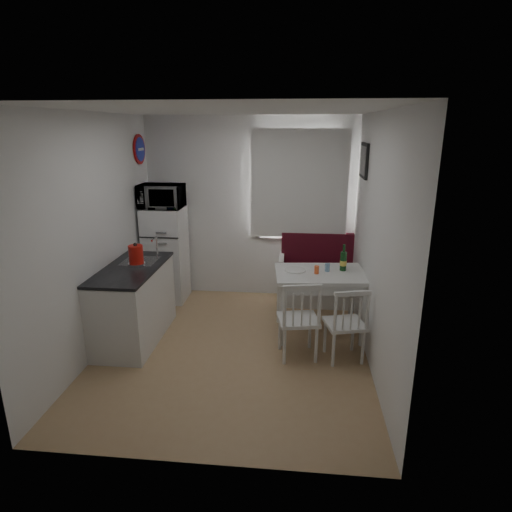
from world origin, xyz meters
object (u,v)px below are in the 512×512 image
Objects in this scene: chair_right at (346,317)px; bench at (326,280)px; microwave at (161,196)px; wine_bottle at (344,258)px; fridge at (166,254)px; dining_table at (320,279)px; kettle at (136,255)px; chair_left at (298,313)px; kitchen_counter at (134,303)px.

bench is at bearing 79.77° from chair_right.
microwave reaches higher than chair_right.
bench is 1.11m from wine_bottle.
dining_table is at bearing -22.54° from fridge.
bench is 1.68m from chair_right.
fridge is 5.17× the size of kettle.
microwave is (-2.16, 0.85, 0.83)m from dining_table.
wine_bottle is (0.27, 0.10, 0.25)m from dining_table.
microwave is 1.24m from kettle.
dining_table is at bearing 97.02° from chair_right.
microwave is (-1.91, 1.51, 0.97)m from chair_left.
kitchen_counter reaches higher than chair_left.
chair_left reaches higher than chair_right.
kitchen_counter is 1.27m from fridge.
chair_right is (0.25, -0.66, -0.18)m from dining_table.
fridge is at bearing 161.84° from wine_bottle.
chair_right is 0.87m from wine_bottle.
fridge is at bearing 90.00° from microwave.
chair_left is at bearing -38.32° from microwave.
dining_table is 0.73m from chair_right.
microwave reaches higher than kettle.
chair_left is at bearing -11.34° from kettle.
wine_bottle reaches higher than chair_right.
chair_right is 2.87m from fridge.
fridge reaches higher than wine_bottle.
microwave is at bearing -90.00° from fridge.
fridge is 2.30× the size of microwave.
kettle reaches higher than wine_bottle.
kettle reaches higher than chair_left.
kettle is (0.05, 0.06, 0.58)m from kitchen_counter.
kettle is at bearing 50.96° from kitchen_counter.
dining_table is at bearing 9.04° from kitchen_counter.
chair_left is at bearing -103.32° from bench.
chair_right is at bearing -74.73° from dining_table.
bench is at bearing 65.64° from chair_left.
wine_bottle is at bearing -18.16° from fridge.
chair_right is at bearing -8.87° from kettle.
chair_left reaches higher than dining_table.
dining_table is (-0.15, -1.01, 0.38)m from bench.
dining_table is 2.27× the size of chair_left.
dining_table is 2.34m from fridge.
kitchen_counter is 2.67× the size of chair_left.
chair_left is 1.00m from wine_bottle.
chair_left is 1.03× the size of chair_right.
chair_left is 2.47m from fridge.
bench is 2.34m from fridge.
kitchen_counter is 2.23× the size of microwave.
kitchen_counter is 1.17× the size of dining_table.
dining_table is 1.90× the size of microwave.
microwave reaches higher than bench.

